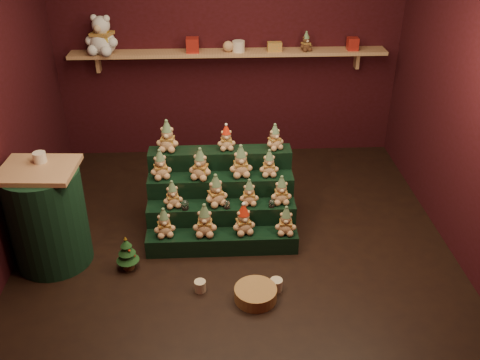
{
  "coord_description": "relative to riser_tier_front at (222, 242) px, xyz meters",
  "views": [
    {
      "loc": [
        -0.16,
        -4.12,
        3.05
      ],
      "look_at": [
        0.05,
        0.25,
        0.56
      ],
      "focal_mm": 40.0,
      "sensor_mm": 36.0,
      "label": 1
    }
  ],
  "objects": [
    {
      "name": "gift_tin_red_a",
      "position": [
        -0.28,
        1.94,
        1.31
      ],
      "size": [
        0.14,
        0.14,
        0.16
      ],
      "primitive_type": "cube",
      "color": "#AE241A",
      "rests_on": "back_shelf"
    },
    {
      "name": "ground",
      "position": [
        0.13,
        0.09,
        -0.09
      ],
      "size": [
        4.0,
        4.0,
        0.0
      ],
      "primitive_type": "plane",
      "color": "black",
      "rests_on": "ground"
    },
    {
      "name": "scarf_gift_box",
      "position": [
        0.65,
        1.94,
        1.28
      ],
      "size": [
        0.16,
        0.1,
        0.1
      ],
      "primitive_type": "cube",
      "color": "orange",
      "rests_on": "back_shelf"
    },
    {
      "name": "teddy_10",
      "position": [
        0.19,
        0.46,
        0.6
      ],
      "size": [
        0.24,
        0.22,
        0.31
      ],
      "primitive_type": null,
      "rotation": [
        0.0,
        0.0,
        0.11
      ],
      "color": "tan",
      "rests_on": "riser_tier_midback"
    },
    {
      "name": "riser_tier_back",
      "position": [
        0.0,
        0.66,
        0.27
      ],
      "size": [
        1.4,
        0.22,
        0.72
      ],
      "primitive_type": "cube",
      "color": "black",
      "rests_on": "ground"
    },
    {
      "name": "back_shelf",
      "position": [
        0.13,
        1.96,
        1.2
      ],
      "size": [
        3.6,
        0.26,
        0.24
      ],
      "color": "tan",
      "rests_on": "ground"
    },
    {
      "name": "teddy_7",
      "position": [
        0.56,
        0.24,
        0.41
      ],
      "size": [
        0.2,
        0.18,
        0.27
      ],
      "primitive_type": null,
      "rotation": [
        0.0,
        0.0,
        0.03
      ],
      "color": "tan",
      "rests_on": "riser_tier_midfront"
    },
    {
      "name": "mug_left",
      "position": [
        -0.2,
        -0.56,
        -0.04
      ],
      "size": [
        0.1,
        0.1,
        0.1
      ],
      "primitive_type": "cylinder",
      "color": "beige",
      "rests_on": "ground"
    },
    {
      "name": "teddy_3",
      "position": [
        0.58,
        -0.01,
        0.23
      ],
      "size": [
        0.21,
        0.19,
        0.27
      ],
      "primitive_type": null,
      "rotation": [
        0.0,
        0.0,
        -0.1
      ],
      "color": "tan",
      "rests_on": "riser_tier_front"
    },
    {
      "name": "snow_globe_a",
      "position": [
        -0.34,
        0.16,
        0.32
      ],
      "size": [
        0.07,
        0.07,
        0.09
      ],
      "color": "black",
      "rests_on": "riser_tier_midfront"
    },
    {
      "name": "mug_right",
      "position": [
        0.44,
        -0.58,
        -0.04
      ],
      "size": [
        0.11,
        0.11,
        0.11
      ],
      "primitive_type": "cylinder",
      "color": "beige",
      "rests_on": "ground"
    },
    {
      "name": "wicker_basket",
      "position": [
        0.26,
        -0.69,
        -0.03
      ],
      "size": [
        0.36,
        0.36,
        0.11
      ],
      "primitive_type": "cylinder",
      "rotation": [
        0.0,
        0.0,
        -0.02
      ],
      "color": "#A37141",
      "rests_on": "ground"
    },
    {
      "name": "teddy_12",
      "position": [
        -0.5,
        0.67,
        0.78
      ],
      "size": [
        0.24,
        0.22,
        0.3
      ],
      "primitive_type": null,
      "rotation": [
        0.0,
        0.0,
        -0.13
      ],
      "color": "tan",
      "rests_on": "riser_tier_back"
    },
    {
      "name": "teddy_14",
      "position": [
        0.53,
        0.66,
        0.76
      ],
      "size": [
        0.23,
        0.22,
        0.25
      ],
      "primitive_type": null,
      "rotation": [
        0.0,
        0.0,
        0.44
      ],
      "color": "tan",
      "rests_on": "riser_tier_back"
    },
    {
      "name": "front_wall",
      "position": [
        0.13,
        -1.96,
        1.31
      ],
      "size": [
        4.0,
        0.1,
        2.8
      ],
      "primitive_type": "cube",
      "color": "black",
      "rests_on": "ground"
    },
    {
      "name": "teddy_8",
      "position": [
        -0.57,
        0.45,
        0.59
      ],
      "size": [
        0.25,
        0.23,
        0.28
      ],
      "primitive_type": null,
      "rotation": [
        0.0,
        0.0,
        0.29
      ],
      "color": "tan",
      "rests_on": "riser_tier_midback"
    },
    {
      "name": "brown_bear",
      "position": [
        1.0,
        1.93,
        1.34
      ],
      "size": [
        0.19,
        0.18,
        0.21
      ],
      "primitive_type": null,
      "rotation": [
        0.0,
        0.0,
        0.38
      ],
      "color": "#4F301A",
      "rests_on": "back_shelf"
    },
    {
      "name": "teddy_13",
      "position": [
        0.06,
        0.67,
        0.75
      ],
      "size": [
        0.19,
        0.17,
        0.25
      ],
      "primitive_type": null,
      "rotation": [
        0.0,
        0.0,
        0.08
      ],
      "color": "tan",
      "rests_on": "riser_tier_back"
    },
    {
      "name": "teddy_2",
      "position": [
        0.2,
        0.02,
        0.24
      ],
      "size": [
        0.25,
        0.24,
        0.29
      ],
      "primitive_type": null,
      "rotation": [
        0.0,
        0.0,
        0.25
      ],
      "color": "tan",
      "rests_on": "riser_tier_front"
    },
    {
      "name": "snow_globe_b",
      "position": [
        0.05,
        0.16,
        0.31
      ],
      "size": [
        0.06,
        0.06,
        0.08
      ],
      "color": "black",
      "rests_on": "riser_tier_midfront"
    },
    {
      "name": "teddy_6",
      "position": [
        0.26,
        0.23,
        0.4
      ],
      "size": [
        0.18,
        0.16,
        0.25
      ],
      "primitive_type": null,
      "rotation": [
        0.0,
        0.0,
        0.01
      ],
      "color": "tan",
      "rests_on": "riser_tier_midfront"
    },
    {
      "name": "back_wall",
      "position": [
        0.13,
        2.14,
        1.31
      ],
      "size": [
        4.0,
        0.1,
        2.8
      ],
      "primitive_type": "cube",
      "color": "black",
      "rests_on": "ground"
    },
    {
      "name": "shelf_plush_ball",
      "position": [
        0.12,
        1.94,
        1.29
      ],
      "size": [
        0.12,
        0.12,
        0.12
      ],
      "primitive_type": "sphere",
      "color": "tan",
      "rests_on": "back_shelf"
    },
    {
      "name": "white_bear",
      "position": [
        -1.26,
        1.93,
        1.5
      ],
      "size": [
        0.46,
        0.43,
        0.54
      ],
      "primitive_type": null,
      "rotation": [
        0.0,
        0.0,
        -0.27
      ],
      "color": "white",
      "rests_on": "back_shelf"
    },
    {
      "name": "gift_tin_red_b",
      "position": [
        1.54,
        1.94,
        1.3
      ],
      "size": [
        0.12,
        0.12,
        0.14
      ],
      "primitive_type": "cube",
      "color": "#AE241A",
      "rests_on": "back_shelf"
    },
    {
      "name": "side_table",
      "position": [
        -1.52,
        -0.07,
        0.38
      ],
      "size": [
        0.66,
        0.66,
        0.95
      ],
      "rotation": [
        0.0,
        0.0,
        -0.06
      ],
      "color": "tan",
      "rests_on": "ground"
    },
    {
      "name": "teddy_4",
      "position": [
        -0.45,
        0.22,
        0.4
      ],
      "size": [
        0.22,
        0.2,
        0.26
      ],
      "primitive_type": null,
      "rotation": [
        0.0,
        0.0,
        0.22
      ],
      "color": "tan",
      "rests_on": "riser_tier_midfront"
    },
    {
      "name": "gift_tin_cream",
      "position": [
        0.24,
        1.94,
        1.29
      ],
      "size": [
        0.14,
        0.14,
        0.12
      ],
      "primitive_type": "cylinder",
      "color": "beige",
      "rests_on": "back_shelf"
    },
    {
      "name": "teddy_11",
      "position": [
        0.46,
        0.45,
        0.58
      ],
      "size": [
        0.19,
        0.17,
        0.26
      ],
      "primitive_type": null,
      "rotation": [
        0.0,
        0.0,
        0.02
      ],
      "color": "tan",
      "rests_on": "riser_tier_midback"
    },
    {
      "name": "teddy_9",
      "position": [
        -0.19,
        0.43,
        0.6
      ],
      "size": [
        0.27,
        0.25,
        0.3
      ],
      "primitive_type": null,
      "rotation": [
        0.0,
        0.0,
        -0.31
      ],
      "color": "tan",
      "rests_on": "riser_tier_midback"
    },
    {
      "name": "snow_globe_c",
      "position": [
        0.47,
        0.16,
        0.31
      ],
      "size": [
        0.06,
        0.06,
        0.08
      ],
      "color": "black",
      "rests_on": "riser_tier_midfront"
    },
    {
      "name": "right_wall",
      "position": [
        2.18,
        0.09,
        1.31
      ],
      "size": [
        0.1,
        4.0,
        2.8
      ],
      "primitive_type": "cube",
      "color": "black",
      "rests_on": "ground"
    },
    {
      "name": "mini_christmas_tree",
      "position": [
        -0.84,
        -0.23,
        0.08
      ],
      "size": [
        0.2,
        0.2,
        0.34
      ],
      "rotation": [
        0.0,
        0.0,
        -0.13
      ],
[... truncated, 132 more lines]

